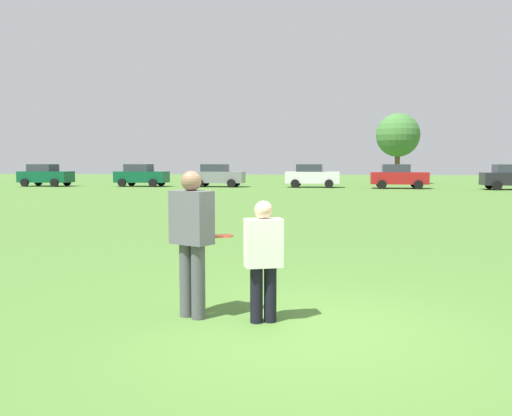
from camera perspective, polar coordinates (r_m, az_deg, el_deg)
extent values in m
plane|color=#47702D|center=(6.38, 5.17, -12.82)|extent=(163.06, 163.06, 0.00)
cylinder|color=#4C4C51|center=(6.83, -7.44, -7.61)|extent=(0.17, 0.17, 0.93)
cylinder|color=#4C4C51|center=(6.70, -6.19, -7.83)|extent=(0.17, 0.17, 0.93)
cube|color=#595960|center=(6.64, -6.89, -1.01)|extent=(0.58, 0.49, 0.66)
sphere|color=#8C664C|center=(6.60, -6.93, 2.88)|extent=(0.25, 0.25, 0.25)
cylinder|color=black|center=(6.56, 1.53, -9.18)|extent=(0.15, 0.15, 0.68)
cylinder|color=black|center=(6.53, 0.05, -9.25)|extent=(0.15, 0.15, 0.68)
cube|color=silver|center=(6.42, 0.79, -3.74)|extent=(0.50, 0.38, 0.58)
sphere|color=#D8AD8C|center=(6.38, 0.80, -0.22)|extent=(0.22, 0.22, 0.22)
cylinder|color=#E54C33|center=(6.75, -3.58, -2.99)|extent=(0.27, 0.27, 0.04)
cube|color=#D8590C|center=(10.46, -0.21, -5.72)|extent=(0.32, 0.32, 0.03)
cone|color=orange|center=(10.42, -0.21, -4.42)|extent=(0.24, 0.24, 0.45)
cube|color=#0C4C2D|center=(47.39, -21.50, 3.12)|extent=(4.27, 1.97, 0.90)
cube|color=#2D333D|center=(47.51, -21.79, 3.98)|extent=(2.07, 1.72, 0.64)
cylinder|color=black|center=(47.63, -19.52, 2.64)|extent=(0.67, 0.25, 0.66)
cylinder|color=black|center=(45.89, -20.72, 2.53)|extent=(0.67, 0.25, 0.66)
cylinder|color=black|center=(48.93, -22.20, 2.61)|extent=(0.67, 0.25, 0.66)
cylinder|color=black|center=(47.24, -23.46, 2.50)|extent=(0.67, 0.25, 0.66)
cube|color=#0C4C2D|center=(44.74, -12.09, 3.26)|extent=(4.27, 1.97, 0.90)
cube|color=#2D333D|center=(44.82, -12.41, 4.18)|extent=(2.07, 1.72, 0.64)
cylinder|color=black|center=(45.24, -10.08, 2.74)|extent=(0.67, 0.25, 0.66)
cylinder|color=black|center=(43.36, -10.95, 2.64)|extent=(0.67, 0.25, 0.66)
cylinder|color=black|center=(46.17, -13.14, 2.73)|extent=(0.67, 0.25, 0.66)
cylinder|color=black|center=(44.33, -14.12, 2.63)|extent=(0.67, 0.25, 0.66)
cube|color=slate|center=(43.12, -4.08, 3.30)|extent=(4.27, 1.97, 0.90)
cube|color=#2D333D|center=(43.16, -4.41, 4.26)|extent=(2.07, 1.72, 0.64)
cylinder|color=black|center=(43.83, -2.12, 2.75)|extent=(0.67, 0.25, 0.66)
cylinder|color=black|center=(41.88, -2.66, 2.65)|extent=(0.67, 0.25, 0.66)
cylinder|color=black|center=(44.41, -5.42, 2.76)|extent=(0.67, 0.25, 0.66)
cylinder|color=black|center=(42.49, -6.10, 2.66)|extent=(0.67, 0.25, 0.66)
cube|color=silver|center=(42.33, 6.07, 3.26)|extent=(4.27, 1.97, 0.90)
cube|color=#2D333D|center=(42.34, 5.74, 4.24)|extent=(2.07, 1.72, 0.64)
cylinder|color=black|center=(43.30, 7.86, 2.68)|extent=(0.67, 0.25, 0.66)
cylinder|color=black|center=(41.30, 7.79, 2.58)|extent=(0.67, 0.25, 0.66)
cylinder|color=black|center=(43.43, 4.42, 2.72)|extent=(0.67, 0.25, 0.66)
cylinder|color=black|center=(41.44, 4.19, 2.62)|extent=(0.67, 0.25, 0.66)
cube|color=maroon|center=(41.71, 15.01, 3.10)|extent=(4.27, 1.97, 0.90)
cube|color=#2D333D|center=(41.67, 14.68, 4.09)|extent=(2.07, 1.72, 0.64)
cylinder|color=black|center=(42.87, 16.59, 2.50)|extent=(0.67, 0.25, 0.66)
cylinder|color=black|center=(40.89, 16.95, 2.39)|extent=(0.67, 0.25, 0.66)
cylinder|color=black|center=(42.61, 13.11, 2.57)|extent=(0.67, 0.25, 0.66)
cylinder|color=black|center=(40.62, 13.31, 2.46)|extent=(0.67, 0.25, 0.66)
cube|color=#2D333D|center=(42.41, 25.42, 3.79)|extent=(2.07, 1.72, 0.64)
cylinder|color=black|center=(43.12, 23.65, 2.31)|extent=(0.67, 0.25, 0.66)
cylinder|color=black|center=(41.19, 24.34, 2.19)|extent=(0.67, 0.25, 0.66)
cylinder|color=brown|center=(50.65, 14.83, 4.07)|extent=(0.46, 0.46, 2.77)
sphere|color=#3D7033|center=(50.71, 14.90, 7.53)|extent=(3.95, 3.95, 3.95)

